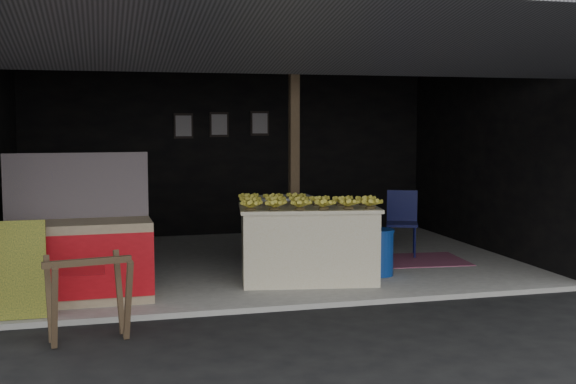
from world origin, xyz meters
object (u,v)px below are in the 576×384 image
object	(u,v)px
white_crate	(282,231)
sawhorse	(88,290)
banana_table	(308,243)
water_barrel	(378,253)
neighbor_stall	(79,257)
plastic_chair	(402,217)

from	to	relation	value
white_crate	sawhorse	world-z (taller)	white_crate
banana_table	water_barrel	distance (m)	0.96
neighbor_stall	sawhorse	xyz separation A→B (m)	(0.12, -1.35, -0.05)
water_barrel	sawhorse	bearing A→B (deg)	-153.27
banana_table	white_crate	bearing A→B (deg)	103.88
white_crate	sawhorse	bearing A→B (deg)	-133.91
neighbor_stall	water_barrel	size ratio (longest dim) A/B	2.88
banana_table	plastic_chair	distance (m)	2.20
neighbor_stall	plastic_chair	distance (m)	4.75
white_crate	water_barrel	distance (m)	1.40
banana_table	water_barrel	world-z (taller)	banana_table
white_crate	neighbor_stall	bearing A→B (deg)	-153.84
white_crate	plastic_chair	world-z (taller)	plastic_chair
sawhorse	water_barrel	size ratio (longest dim) A/B	1.44
sawhorse	white_crate	bearing A→B (deg)	37.11
water_barrel	plastic_chair	world-z (taller)	plastic_chair
banana_table	white_crate	world-z (taller)	white_crate
white_crate	water_barrel	world-z (taller)	white_crate
sawhorse	neighbor_stall	bearing A→B (deg)	84.57
sawhorse	water_barrel	bearing A→B (deg)	16.35
banana_table	neighbor_stall	distance (m)	2.69
banana_table	water_barrel	xyz separation A→B (m)	(0.94, 0.06, -0.18)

